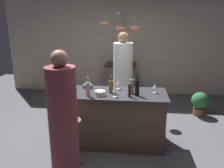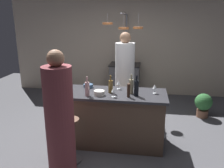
{
  "view_description": "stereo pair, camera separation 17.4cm",
  "coord_description": "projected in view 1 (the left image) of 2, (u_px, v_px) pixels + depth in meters",
  "views": [
    {
      "loc": [
        0.38,
        -3.51,
        2.07
      ],
      "look_at": [
        0.0,
        0.15,
        1.0
      ],
      "focal_mm": 36.9,
      "sensor_mm": 36.0,
      "label": 1
    },
    {
      "loc": [
        0.55,
        -3.49,
        2.07
      ],
      "look_at": [
        0.0,
        0.15,
        1.0
      ],
      "focal_mm": 36.9,
      "sensor_mm": 36.0,
      "label": 2
    }
  ],
  "objects": [
    {
      "name": "mixing_bowl_blue",
      "position": [
        88.0,
        86.0,
        3.96
      ],
      "size": [
        0.16,
        0.16,
        0.06
      ],
      "primitive_type": "cylinder",
      "color": "#334C6B",
      "rests_on": "kitchen_island"
    },
    {
      "name": "kitchen_island",
      "position": [
        111.0,
        118.0,
        3.84
      ],
      "size": [
        1.8,
        0.72,
        0.9
      ],
      "color": "brown",
      "rests_on": "ground_plane"
    },
    {
      "name": "back_wall",
      "position": [
        122.0,
        46.0,
        6.33
      ],
      "size": [
        6.4,
        0.16,
        2.6
      ],
      "primitive_type": "cube",
      "color": "#BCAD99",
      "rests_on": "ground_plane"
    },
    {
      "name": "wine_bottle_rose",
      "position": [
        88.0,
        89.0,
        3.52
      ],
      "size": [
        0.07,
        0.07,
        0.3
      ],
      "color": "#B78C8E",
      "rests_on": "kitchen_island"
    },
    {
      "name": "wine_glass_near_left_guest",
      "position": [
        115.0,
        90.0,
        3.48
      ],
      "size": [
        0.07,
        0.07,
        0.15
      ],
      "color": "silver",
      "rests_on": "kitchen_island"
    },
    {
      "name": "overhead_pot_rack",
      "position": [
        120.0,
        36.0,
        5.39
      ],
      "size": [
        0.86,
        1.37,
        2.17
      ],
      "color": "gray",
      "rests_on": "ground_plane"
    },
    {
      "name": "potted_plant",
      "position": [
        200.0,
        102.0,
        4.99
      ],
      "size": [
        0.36,
        0.36,
        0.52
      ],
      "color": "brown",
      "rests_on": "ground_plane"
    },
    {
      "name": "bar_stool_left",
      "position": [
        73.0,
        139.0,
        3.32
      ],
      "size": [
        0.28,
        0.28,
        0.68
      ],
      "color": "#4C4C51",
      "rests_on": "ground_plane"
    },
    {
      "name": "guest_left",
      "position": [
        63.0,
        124.0,
        2.86
      ],
      "size": [
        0.36,
        0.36,
        1.72
      ],
      "color": "brown",
      "rests_on": "ground_plane"
    },
    {
      "name": "wine_glass_by_chef",
      "position": [
        155.0,
        87.0,
        3.67
      ],
      "size": [
        0.07,
        0.07,
        0.15
      ],
      "color": "silver",
      "rests_on": "kitchen_island"
    },
    {
      "name": "wine_bottle_amber",
      "position": [
        111.0,
        86.0,
        3.68
      ],
      "size": [
        0.07,
        0.07,
        0.29
      ],
      "color": "brown",
      "rests_on": "kitchen_island"
    },
    {
      "name": "wine_bottle_white",
      "position": [
        132.0,
        86.0,
        3.65
      ],
      "size": [
        0.07,
        0.07,
        0.31
      ],
      "color": "gray",
      "rests_on": "kitchen_island"
    },
    {
      "name": "mixing_bowl_ceramic",
      "position": [
        100.0,
        93.0,
        3.57
      ],
      "size": [
        0.16,
        0.16,
        0.07
      ],
      "primitive_type": "cylinder",
      "color": "silver",
      "rests_on": "kitchen_island"
    },
    {
      "name": "wine_glass_near_right_guest",
      "position": [
        118.0,
        83.0,
        3.87
      ],
      "size": [
        0.07,
        0.07,
        0.15
      ],
      "color": "silver",
      "rests_on": "kitchen_island"
    },
    {
      "name": "stove_range",
      "position": [
        121.0,
        80.0,
        6.18
      ],
      "size": [
        0.8,
        0.64,
        0.89
      ],
      "color": "#47474C",
      "rests_on": "ground_plane"
    },
    {
      "name": "chef",
      "position": [
        123.0,
        81.0,
        4.64
      ],
      "size": [
        0.38,
        0.38,
        1.8
      ],
      "color": "white",
      "rests_on": "ground_plane"
    },
    {
      "name": "pepper_mill",
      "position": [
        130.0,
        90.0,
        3.49
      ],
      "size": [
        0.05,
        0.05,
        0.21
      ],
      "primitive_type": "cylinder",
      "color": "#382319",
      "rests_on": "kitchen_island"
    },
    {
      "name": "wine_bottle_dark",
      "position": [
        137.0,
        88.0,
        3.54
      ],
      "size": [
        0.07,
        0.07,
        0.32
      ],
      "color": "black",
      "rests_on": "kitchen_island"
    },
    {
      "name": "ground_plane",
      "position": [
        111.0,
        142.0,
        3.97
      ],
      "size": [
        9.0,
        9.0,
        0.0
      ],
      "primitive_type": "plane",
      "color": "#4C4C51"
    }
  ]
}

